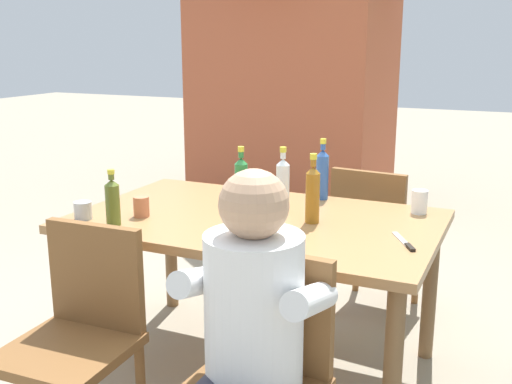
{
  "coord_description": "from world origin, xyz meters",
  "views": [
    {
      "loc": [
        1.12,
        -2.49,
        1.56
      ],
      "look_at": [
        0.0,
        0.0,
        0.88
      ],
      "focal_mm": 43.06,
      "sensor_mm": 36.0,
      "label": 1
    }
  ],
  "objects_px": {
    "chair_far_right": "(373,233)",
    "bottle_amber": "(313,193)",
    "bottle_olive": "(113,201)",
    "table_knife": "(405,243)",
    "chair_near_left": "(79,328)",
    "bottle_blue": "(322,173)",
    "cup_steel": "(83,211)",
    "cup_terracotta": "(141,207)",
    "brick_kiosk": "(296,53)",
    "bottle_clear": "(283,183)",
    "dining_table": "(256,235)",
    "chair_near_right": "(259,371)",
    "person_in_white_shirt": "(243,339)",
    "bottle_green": "(241,182)",
    "cup_white": "(419,202)"
  },
  "relations": [
    {
      "from": "cup_steel",
      "to": "brick_kiosk",
      "type": "distance_m",
      "value": 3.68
    },
    {
      "from": "person_in_white_shirt",
      "to": "dining_table",
      "type": "bearing_deg",
      "value": 111.99
    },
    {
      "from": "table_knife",
      "to": "cup_terracotta",
      "type": "bearing_deg",
      "value": -174.8
    },
    {
      "from": "chair_near_right",
      "to": "bottle_clear",
      "type": "distance_m",
      "value": 1.09
    },
    {
      "from": "chair_far_right",
      "to": "brick_kiosk",
      "type": "xyz_separation_m",
      "value": [
        -1.4,
        2.45,
        0.94
      ]
    },
    {
      "from": "bottle_clear",
      "to": "cup_steel",
      "type": "height_order",
      "value": "bottle_clear"
    },
    {
      "from": "bottle_amber",
      "to": "brick_kiosk",
      "type": "relative_size",
      "value": 0.12
    },
    {
      "from": "chair_far_right",
      "to": "bottle_blue",
      "type": "distance_m",
      "value": 0.58
    },
    {
      "from": "person_in_white_shirt",
      "to": "bottle_clear",
      "type": "bearing_deg",
      "value": 105.67
    },
    {
      "from": "bottle_green",
      "to": "bottle_clear",
      "type": "distance_m",
      "value": 0.2
    },
    {
      "from": "bottle_olive",
      "to": "table_knife",
      "type": "bearing_deg",
      "value": 12.47
    },
    {
      "from": "cup_white",
      "to": "cup_steel",
      "type": "height_order",
      "value": "cup_white"
    },
    {
      "from": "chair_far_right",
      "to": "cup_terracotta",
      "type": "xyz_separation_m",
      "value": [
        -0.85,
        -1.02,
        0.32
      ]
    },
    {
      "from": "bottle_olive",
      "to": "cup_steel",
      "type": "distance_m",
      "value": 0.2
    },
    {
      "from": "bottle_green",
      "to": "table_knife",
      "type": "height_order",
      "value": "bottle_green"
    },
    {
      "from": "bottle_clear",
      "to": "bottle_amber",
      "type": "distance_m",
      "value": 0.23
    },
    {
      "from": "dining_table",
      "to": "bottle_olive",
      "type": "xyz_separation_m",
      "value": [
        -0.53,
        -0.37,
        0.19
      ]
    },
    {
      "from": "cup_white",
      "to": "cup_steel",
      "type": "bearing_deg",
      "value": -152.21
    },
    {
      "from": "chair_near_left",
      "to": "cup_terracotta",
      "type": "height_order",
      "value": "chair_near_left"
    },
    {
      "from": "chair_near_right",
      "to": "bottle_clear",
      "type": "bearing_deg",
      "value": 107.63
    },
    {
      "from": "dining_table",
      "to": "cup_terracotta",
      "type": "xyz_separation_m",
      "value": [
        -0.49,
        -0.21,
        0.13
      ]
    },
    {
      "from": "bottle_olive",
      "to": "bottle_clear",
      "type": "relative_size",
      "value": 0.81
    },
    {
      "from": "bottle_olive",
      "to": "chair_far_right",
      "type": "bearing_deg",
      "value": 53.07
    },
    {
      "from": "bottle_olive",
      "to": "dining_table",
      "type": "bearing_deg",
      "value": 35.26
    },
    {
      "from": "chair_near_left",
      "to": "bottle_clear",
      "type": "relative_size",
      "value": 2.81
    },
    {
      "from": "cup_terracotta",
      "to": "chair_near_right",
      "type": "bearing_deg",
      "value": -34.85
    },
    {
      "from": "cup_terracotta",
      "to": "cup_white",
      "type": "bearing_deg",
      "value": 26.6
    },
    {
      "from": "chair_far_right",
      "to": "cup_terracotta",
      "type": "relative_size",
      "value": 9.18
    },
    {
      "from": "dining_table",
      "to": "bottle_clear",
      "type": "height_order",
      "value": "bottle_clear"
    },
    {
      "from": "dining_table",
      "to": "chair_near_right",
      "type": "height_order",
      "value": "chair_near_right"
    },
    {
      "from": "chair_near_right",
      "to": "cup_steel",
      "type": "height_order",
      "value": "chair_near_right"
    },
    {
      "from": "bottle_blue",
      "to": "table_knife",
      "type": "xyz_separation_m",
      "value": [
        0.53,
        -0.54,
        -0.13
      ]
    },
    {
      "from": "bottle_amber",
      "to": "brick_kiosk",
      "type": "bearing_deg",
      "value": 111.93
    },
    {
      "from": "chair_near_right",
      "to": "bottle_amber",
      "type": "height_order",
      "value": "bottle_amber"
    },
    {
      "from": "chair_far_right",
      "to": "bottle_amber",
      "type": "height_order",
      "value": "bottle_amber"
    },
    {
      "from": "chair_far_right",
      "to": "table_knife",
      "type": "height_order",
      "value": "chair_far_right"
    },
    {
      "from": "bottle_olive",
      "to": "cup_steel",
      "type": "bearing_deg",
      "value": 174.69
    },
    {
      "from": "bottle_green",
      "to": "bottle_blue",
      "type": "xyz_separation_m",
      "value": [
        0.3,
        0.33,
        0.0
      ]
    },
    {
      "from": "dining_table",
      "to": "bottle_clear",
      "type": "relative_size",
      "value": 5.33
    },
    {
      "from": "bottle_green",
      "to": "cup_white",
      "type": "relative_size",
      "value": 2.7
    },
    {
      "from": "dining_table",
      "to": "chair_far_right",
      "type": "distance_m",
      "value": 0.91
    },
    {
      "from": "person_in_white_shirt",
      "to": "cup_white",
      "type": "height_order",
      "value": "person_in_white_shirt"
    },
    {
      "from": "bottle_green",
      "to": "cup_steel",
      "type": "bearing_deg",
      "value": -140.77
    },
    {
      "from": "bottle_olive",
      "to": "table_knife",
      "type": "distance_m",
      "value": 1.26
    },
    {
      "from": "bottle_clear",
      "to": "chair_far_right",
      "type": "bearing_deg",
      "value": 65.88
    },
    {
      "from": "bottle_blue",
      "to": "bottle_clear",
      "type": "xyz_separation_m",
      "value": [
        -0.1,
        -0.29,
        -0.0
      ]
    },
    {
      "from": "dining_table",
      "to": "bottle_olive",
      "type": "relative_size",
      "value": 6.57
    },
    {
      "from": "person_in_white_shirt",
      "to": "table_knife",
      "type": "relative_size",
      "value": 5.37
    },
    {
      "from": "chair_near_left",
      "to": "bottle_blue",
      "type": "distance_m",
      "value": 1.43
    },
    {
      "from": "bottle_olive",
      "to": "brick_kiosk",
      "type": "bearing_deg",
      "value": 98.03
    }
  ]
}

